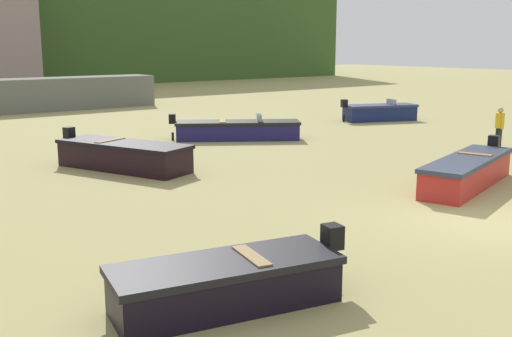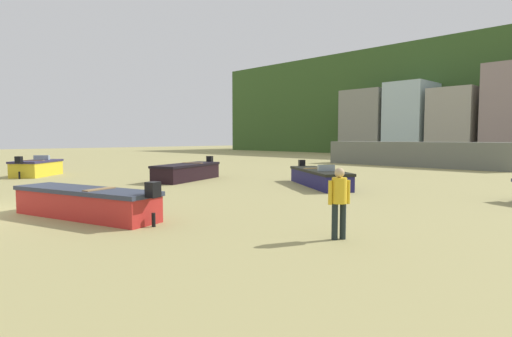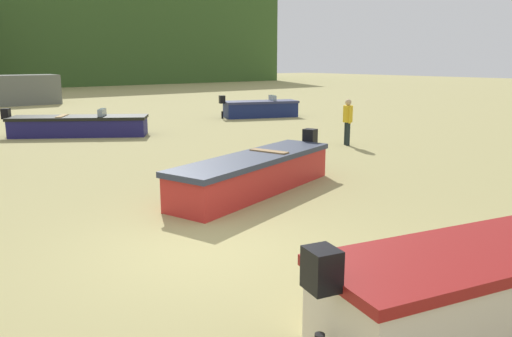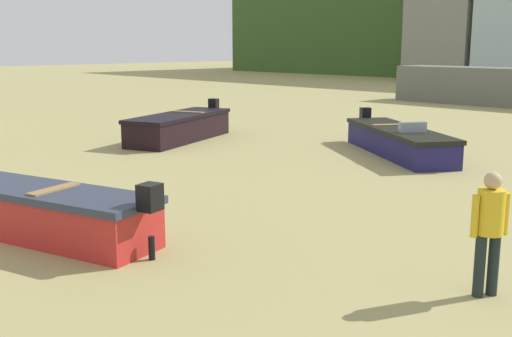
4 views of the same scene
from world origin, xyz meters
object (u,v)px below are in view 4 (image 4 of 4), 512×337
boat_red_2 (31,210)px  boat_navy_1 (398,141)px  boat_black_6 (180,127)px  beach_walker_distant (490,224)px

boat_red_2 → boat_navy_1: bearing=-16.3°
boat_navy_1 → boat_black_6: (-6.64, -2.90, 0.05)m
boat_navy_1 → boat_black_6: 7.25m
boat_black_6 → beach_walker_distant: 14.25m
boat_black_6 → beach_walker_distant: (13.25, -5.22, 0.50)m
boat_red_2 → boat_black_6: size_ratio=1.05×
boat_navy_1 → boat_red_2: 11.13m
boat_navy_1 → boat_black_6: size_ratio=1.05×
beach_walker_distant → boat_red_2: bearing=144.3°
boat_black_6 → boat_navy_1: bearing=-178.2°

